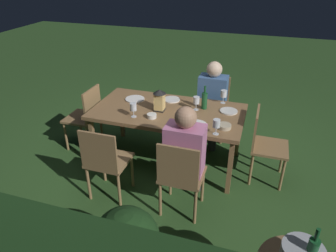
{
  "coord_description": "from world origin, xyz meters",
  "views": [
    {
      "loc": [
        -1.03,
        3.22,
        2.35
      ],
      "look_at": [
        0.0,
        0.0,
        0.51
      ],
      "focal_mm": 33.38,
      "sensor_mm": 36.0,
      "label": 1
    }
  ],
  "objects_px": {
    "chair_side_right_b": "(106,160)",
    "bowl_bread": "(224,126)",
    "plate_b": "(229,111)",
    "plate_c": "(196,125)",
    "wine_glass_d": "(224,94)",
    "chair_side_left_a": "(213,104)",
    "person_in_pink": "(186,151)",
    "wine_glass_c": "(133,107)",
    "chair_side_right_a": "(181,175)",
    "wine_glass_b": "(216,124)",
    "plate_d": "(135,99)",
    "bowl_olives": "(152,116)",
    "chair_head_far": "(86,115)",
    "wine_glass_a": "(196,101)",
    "lantern_centerpiece": "(160,99)",
    "potted_plant_corner": "(126,246)",
    "green_bottle_on_table": "(204,100)",
    "chair_head_near": "(264,142)",
    "dining_table": "(168,114)",
    "plate_a": "(172,100)",
    "person_in_blue": "(211,100)"
  },
  "relations": [
    {
      "from": "chair_side_right_b",
      "to": "bowl_bread",
      "type": "height_order",
      "value": "chair_side_right_b"
    },
    {
      "from": "plate_b",
      "to": "plate_c",
      "type": "relative_size",
      "value": 0.84
    },
    {
      "from": "wine_glass_d",
      "to": "chair_side_left_a",
      "type": "bearing_deg",
      "value": -67.4
    },
    {
      "from": "person_in_pink",
      "to": "wine_glass_c",
      "type": "distance_m",
      "value": 0.85
    },
    {
      "from": "chair_side_right_a",
      "to": "wine_glass_b",
      "type": "distance_m",
      "value": 0.64
    },
    {
      "from": "wine_glass_b",
      "to": "plate_d",
      "type": "bearing_deg",
      "value": -26.21
    },
    {
      "from": "chair_side_right_a",
      "to": "chair_side_left_a",
      "type": "xyz_separation_m",
      "value": [
        0.0,
        -1.73,
        0.0
      ]
    },
    {
      "from": "chair_side_right_b",
      "to": "wine_glass_c",
      "type": "xyz_separation_m",
      "value": [
        -0.08,
        -0.58,
        0.36
      ]
    },
    {
      "from": "bowl_olives",
      "to": "chair_side_left_a",
      "type": "bearing_deg",
      "value": -115.06
    },
    {
      "from": "plate_d",
      "to": "chair_head_far",
      "type": "bearing_deg",
      "value": 14.47
    },
    {
      "from": "plate_b",
      "to": "wine_glass_c",
      "type": "bearing_deg",
      "value": 24.5
    },
    {
      "from": "chair_side_right_b",
      "to": "wine_glass_a",
      "type": "relative_size",
      "value": 5.15
    },
    {
      "from": "person_in_pink",
      "to": "wine_glass_b",
      "type": "bearing_deg",
      "value": -131.61
    },
    {
      "from": "lantern_centerpiece",
      "to": "plate_b",
      "type": "height_order",
      "value": "lantern_centerpiece"
    },
    {
      "from": "person_in_pink",
      "to": "potted_plant_corner",
      "type": "relative_size",
      "value": 1.48
    },
    {
      "from": "chair_side_left_a",
      "to": "green_bottle_on_table",
      "type": "distance_m",
      "value": 0.77
    },
    {
      "from": "lantern_centerpiece",
      "to": "wine_glass_a",
      "type": "xyz_separation_m",
      "value": [
        -0.41,
        -0.14,
        -0.03
      ]
    },
    {
      "from": "person_in_pink",
      "to": "plate_d",
      "type": "height_order",
      "value": "person_in_pink"
    },
    {
      "from": "green_bottle_on_table",
      "to": "potted_plant_corner",
      "type": "relative_size",
      "value": 0.37
    },
    {
      "from": "chair_side_right_a",
      "to": "chair_side_right_b",
      "type": "distance_m",
      "value": 0.81
    },
    {
      "from": "chair_head_near",
      "to": "chair_side_left_a",
      "type": "bearing_deg",
      "value": -49.3
    },
    {
      "from": "green_bottle_on_table",
      "to": "plate_c",
      "type": "xyz_separation_m",
      "value": [
        -0.01,
        0.46,
        -0.1
      ]
    },
    {
      "from": "person_in_pink",
      "to": "chair_side_left_a",
      "type": "xyz_separation_m",
      "value": [
        -0.0,
        -1.53,
        -0.15
      ]
    },
    {
      "from": "wine_glass_b",
      "to": "plate_c",
      "type": "xyz_separation_m",
      "value": [
        0.24,
        -0.11,
        -0.11
      ]
    },
    {
      "from": "person_in_pink",
      "to": "wine_glass_a",
      "type": "relative_size",
      "value": 6.8
    },
    {
      "from": "potted_plant_corner",
      "to": "lantern_centerpiece",
      "type": "bearing_deg",
      "value": -78.92
    },
    {
      "from": "wine_glass_b",
      "to": "bowl_bread",
      "type": "relative_size",
      "value": 1.14
    },
    {
      "from": "chair_side_right_b",
      "to": "wine_glass_b",
      "type": "relative_size",
      "value": 5.15
    },
    {
      "from": "dining_table",
      "to": "bowl_bread",
      "type": "xyz_separation_m",
      "value": [
        -0.71,
        0.24,
        0.08
      ]
    },
    {
      "from": "person_in_pink",
      "to": "plate_a",
      "type": "distance_m",
      "value": 1.07
    },
    {
      "from": "chair_head_far",
      "to": "plate_d",
      "type": "xyz_separation_m",
      "value": [
        -0.65,
        -0.17,
        0.25
      ]
    },
    {
      "from": "wine_glass_c",
      "to": "plate_a",
      "type": "height_order",
      "value": "wine_glass_c"
    },
    {
      "from": "chair_side_right_a",
      "to": "green_bottle_on_table",
      "type": "bearing_deg",
      "value": -89.77
    },
    {
      "from": "lantern_centerpiece",
      "to": "wine_glass_a",
      "type": "distance_m",
      "value": 0.44
    },
    {
      "from": "person_in_blue",
      "to": "plate_b",
      "type": "distance_m",
      "value": 0.58
    },
    {
      "from": "dining_table",
      "to": "plate_a",
      "type": "xyz_separation_m",
      "value": [
        0.05,
        -0.3,
        0.06
      ]
    },
    {
      "from": "plate_d",
      "to": "wine_glass_d",
      "type": "bearing_deg",
      "value": -167.57
    },
    {
      "from": "chair_head_near",
      "to": "chair_head_far",
      "type": "xyz_separation_m",
      "value": [
        2.3,
        0.0,
        0.0
      ]
    },
    {
      "from": "person_in_blue",
      "to": "lantern_centerpiece",
      "type": "xyz_separation_m",
      "value": [
        0.5,
        0.7,
        0.24
      ]
    },
    {
      "from": "chair_side_right_b",
      "to": "chair_side_left_a",
      "type": "relative_size",
      "value": 1.0
    },
    {
      "from": "person_in_blue",
      "to": "bowl_bread",
      "type": "bearing_deg",
      "value": 108.51
    },
    {
      "from": "dining_table",
      "to": "wine_glass_b",
      "type": "height_order",
      "value": "wine_glass_b"
    },
    {
      "from": "dining_table",
      "to": "plate_c",
      "type": "distance_m",
      "value": 0.5
    },
    {
      "from": "chair_side_left_a",
      "to": "lantern_centerpiece",
      "type": "bearing_deg",
      "value": 60.95
    },
    {
      "from": "person_in_pink",
      "to": "wine_glass_c",
      "type": "bearing_deg",
      "value": -27.7
    },
    {
      "from": "wine_glass_c",
      "to": "plate_d",
      "type": "xyz_separation_m",
      "value": [
        0.18,
        -0.46,
        -0.11
      ]
    },
    {
      "from": "person_in_blue",
      "to": "wine_glass_d",
      "type": "bearing_deg",
      "value": 126.08
    },
    {
      "from": "wine_glass_d",
      "to": "potted_plant_corner",
      "type": "xyz_separation_m",
      "value": [
        0.35,
        2.2,
        -0.38
      ]
    },
    {
      "from": "wine_glass_c",
      "to": "wine_glass_d",
      "type": "height_order",
      "value": "same"
    },
    {
      "from": "wine_glass_d",
      "to": "plate_c",
      "type": "distance_m",
      "value": 0.73
    }
  ]
}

